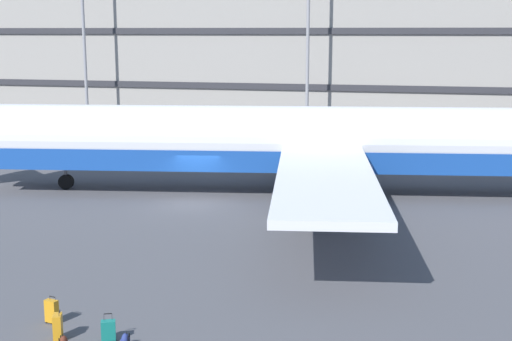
% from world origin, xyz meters
% --- Properties ---
extents(ground_plane, '(600.00, 600.00, 0.00)m').
position_xyz_m(ground_plane, '(0.00, 0.00, 0.00)').
color(ground_plane, '#4C4C51').
extents(terminal_structure, '(178.83, 21.61, 18.84)m').
position_xyz_m(terminal_structure, '(0.00, 54.26, 9.42)').
color(terminal_structure, gray).
rests_on(terminal_structure, ground_plane).
extents(airliner, '(44.03, 35.84, 10.90)m').
position_xyz_m(airliner, '(6.02, 3.93, 3.02)').
color(airliner, silver).
rests_on(airliner, ground_plane).
extents(light_mast_left, '(1.80, 0.50, 22.14)m').
position_xyz_m(light_mast_left, '(-25.40, 39.02, 12.76)').
color(light_mast_left, gray).
rests_on(light_mast_left, ground_plane).
extents(suitcase_purple, '(0.48, 0.33, 0.91)m').
position_xyz_m(suitcase_purple, '(0.58, -16.86, 0.43)').
color(suitcase_purple, orange).
rests_on(suitcase_purple, ground_plane).
extents(suitcase_teal, '(0.51, 0.42, 0.87)m').
position_xyz_m(suitcase_teal, '(2.95, -17.70, 0.36)').
color(suitcase_teal, '#147266').
rests_on(suitcase_teal, ground_plane).
extents(suitcase_laid_flat, '(0.40, 0.52, 0.94)m').
position_xyz_m(suitcase_laid_flat, '(1.39, -17.98, 0.44)').
color(suitcase_laid_flat, orange).
rests_on(suitcase_laid_flat, ground_plane).
extents(backpack_upright, '(0.34, 0.37, 0.47)m').
position_xyz_m(backpack_upright, '(3.60, -17.95, 0.20)').
color(backpack_upright, navy).
rests_on(backpack_upright, ground_plane).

